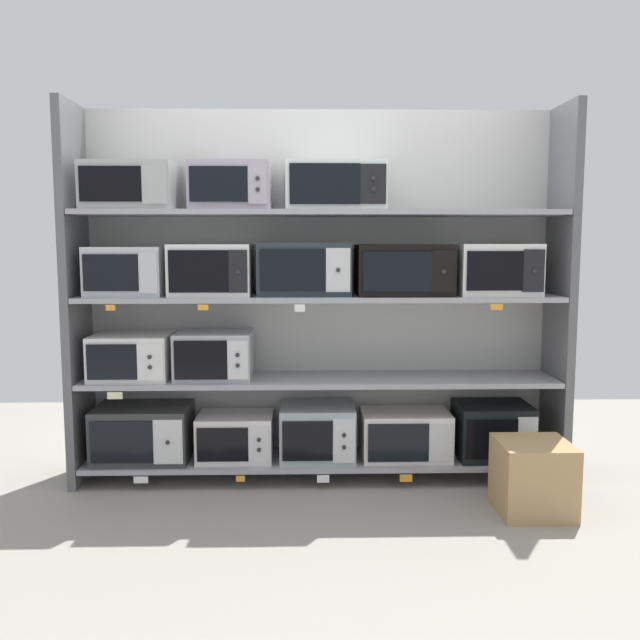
# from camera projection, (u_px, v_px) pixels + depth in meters

# --- Properties ---
(ground) EXTENTS (6.84, 6.00, 0.02)m
(ground) POSITION_uv_depth(u_px,v_px,m) (325.00, 552.00, 3.22)
(ground) COLOR gray
(back_panel) EXTENTS (3.04, 0.04, 2.25)m
(back_panel) POSITION_uv_depth(u_px,v_px,m) (319.00, 293.00, 4.31)
(back_panel) COLOR #B2B2AD
(back_panel) RESTS_ON ground
(upright_left) EXTENTS (0.05, 0.43, 2.25)m
(upright_left) POSITION_uv_depth(u_px,v_px,m) (76.00, 296.00, 4.04)
(upright_left) COLOR #5B5B5E
(upright_left) RESTS_ON ground
(upright_right) EXTENTS (0.05, 0.43, 2.25)m
(upright_right) POSITION_uv_depth(u_px,v_px,m) (560.00, 295.00, 4.11)
(upright_right) COLOR #5B5B5E
(upright_right) RESTS_ON ground
(shelf_0) EXTENTS (2.84, 0.43, 0.03)m
(shelf_0) POSITION_uv_depth(u_px,v_px,m) (320.00, 460.00, 4.20)
(shelf_0) COLOR #99999E
(shelf_0) RESTS_ON ground
(microwave_0) EXTENTS (0.57, 0.41, 0.33)m
(microwave_0) POSITION_uv_depth(u_px,v_px,m) (143.00, 433.00, 4.15)
(microwave_0) COLOR #303132
(microwave_0) RESTS_ON shelf_0
(microwave_1) EXTENTS (0.45, 0.35, 0.27)m
(microwave_1) POSITION_uv_depth(u_px,v_px,m) (235.00, 436.00, 4.16)
(microwave_1) COLOR silver
(microwave_1) RESTS_ON shelf_0
(microwave_2) EXTENTS (0.45, 0.41, 0.33)m
(microwave_2) POSITION_uv_depth(u_px,v_px,m) (317.00, 431.00, 4.17)
(microwave_2) COLOR #989EA4
(microwave_2) RESTS_ON shelf_0
(microwave_3) EXTENTS (0.53, 0.36, 0.29)m
(microwave_3) POSITION_uv_depth(u_px,v_px,m) (405.00, 434.00, 4.19)
(microwave_3) COLOR silver
(microwave_3) RESTS_ON shelf_0
(microwave_4) EXTENTS (0.45, 0.39, 0.33)m
(microwave_4) POSITION_uv_depth(u_px,v_px,m) (493.00, 430.00, 4.20)
(microwave_4) COLOR black
(microwave_4) RESTS_ON shelf_0
(price_tag_0) EXTENTS (0.08, 0.00, 0.04)m
(price_tag_0) POSITION_uv_depth(u_px,v_px,m) (141.00, 480.00, 3.96)
(price_tag_0) COLOR white
(price_tag_1) EXTENTS (0.05, 0.00, 0.03)m
(price_tag_1) POSITION_uv_depth(u_px,v_px,m) (240.00, 479.00, 3.97)
(price_tag_1) COLOR orange
(price_tag_2) EXTENTS (0.07, 0.00, 0.04)m
(price_tag_2) POSITION_uv_depth(u_px,v_px,m) (323.00, 479.00, 3.98)
(price_tag_2) COLOR white
(price_tag_3) EXTENTS (0.07, 0.00, 0.04)m
(price_tag_3) POSITION_uv_depth(u_px,v_px,m) (406.00, 478.00, 3.99)
(price_tag_3) COLOR orange
(price_tag_4) EXTENTS (0.09, 0.00, 0.04)m
(price_tag_4) POSITION_uv_depth(u_px,v_px,m) (505.00, 477.00, 4.01)
(price_tag_4) COLOR white
(shelf_1) EXTENTS (2.84, 0.43, 0.03)m
(shelf_1) POSITION_uv_depth(u_px,v_px,m) (320.00, 380.00, 4.14)
(shelf_1) COLOR #99999E
(microwave_5) EXTENTS (0.46, 0.39, 0.27)m
(microwave_5) POSITION_uv_depth(u_px,v_px,m) (132.00, 356.00, 4.09)
(microwave_5) COLOR silver
(microwave_5) RESTS_ON shelf_1
(microwave_6) EXTENTS (0.45, 0.37, 0.28)m
(microwave_6) POSITION_uv_depth(u_px,v_px,m) (214.00, 355.00, 4.10)
(microwave_6) COLOR #A0A4A9
(microwave_6) RESTS_ON shelf_1
(price_tag_5) EXTENTS (0.09, 0.00, 0.04)m
(price_tag_5) POSITION_uv_depth(u_px,v_px,m) (115.00, 396.00, 3.90)
(price_tag_5) COLOR beige
(shelf_2) EXTENTS (2.84, 0.43, 0.03)m
(shelf_2) POSITION_uv_depth(u_px,v_px,m) (320.00, 298.00, 4.08)
(shelf_2) COLOR #99999E
(microwave_7) EXTENTS (0.44, 0.38, 0.29)m
(microwave_7) POSITION_uv_depth(u_px,v_px,m) (128.00, 271.00, 4.03)
(microwave_7) COLOR #B7BDC2
(microwave_7) RESTS_ON shelf_2
(microwave_8) EXTENTS (0.47, 0.40, 0.30)m
(microwave_8) POSITION_uv_depth(u_px,v_px,m) (212.00, 270.00, 4.04)
(microwave_8) COLOR silver
(microwave_8) RESTS_ON shelf_2
(microwave_9) EXTENTS (0.55, 0.35, 0.31)m
(microwave_9) POSITION_uv_depth(u_px,v_px,m) (304.00, 269.00, 4.05)
(microwave_9) COLOR #262D35
(microwave_9) RESTS_ON shelf_2
(microwave_10) EXTENTS (0.56, 0.40, 0.30)m
(microwave_10) POSITION_uv_depth(u_px,v_px,m) (403.00, 270.00, 4.07)
(microwave_10) COLOR black
(microwave_10) RESTS_ON shelf_2
(microwave_11) EXTENTS (0.47, 0.39, 0.30)m
(microwave_11) POSITION_uv_depth(u_px,v_px,m) (496.00, 269.00, 4.08)
(microwave_11) COLOR silver
(microwave_11) RESTS_ON shelf_2
(price_tag_6) EXTENTS (0.05, 0.00, 0.03)m
(price_tag_6) POSITION_uv_depth(u_px,v_px,m) (111.00, 308.00, 3.84)
(price_tag_6) COLOR orange
(price_tag_7) EXTENTS (0.06, 0.00, 0.03)m
(price_tag_7) POSITION_uv_depth(u_px,v_px,m) (203.00, 307.00, 3.85)
(price_tag_7) COLOR orange
(price_tag_8) EXTENTS (0.06, 0.00, 0.04)m
(price_tag_8) POSITION_uv_depth(u_px,v_px,m) (300.00, 308.00, 3.86)
(price_tag_8) COLOR white
(price_tag_9) EXTENTS (0.07, 0.00, 0.03)m
(price_tag_9) POSITION_uv_depth(u_px,v_px,m) (497.00, 307.00, 3.89)
(price_tag_9) COLOR orange
(shelf_3) EXTENTS (2.84, 0.43, 0.03)m
(shelf_3) POSITION_uv_depth(u_px,v_px,m) (320.00, 213.00, 4.02)
(shelf_3) COLOR #99999E
(microwave_12) EXTENTS (0.51, 0.41, 0.27)m
(microwave_12) POSITION_uv_depth(u_px,v_px,m) (131.00, 187.00, 3.97)
(microwave_12) COLOR #A1A4A1
(microwave_12) RESTS_ON shelf_3
(microwave_13) EXTENTS (0.46, 0.38, 0.27)m
(microwave_13) POSITION_uv_depth(u_px,v_px,m) (231.00, 186.00, 3.99)
(microwave_13) COLOR #A59AAA
(microwave_13) RESTS_ON shelf_3
(microwave_14) EXTENTS (0.57, 0.41, 0.28)m
(microwave_14) POSITION_uv_depth(u_px,v_px,m) (335.00, 187.00, 4.00)
(microwave_14) COLOR silver
(microwave_14) RESTS_ON shelf_3
(shipping_carton) EXTENTS (0.38, 0.38, 0.38)m
(shipping_carton) POSITION_uv_depth(u_px,v_px,m) (533.00, 477.00, 3.65)
(shipping_carton) COLOR tan
(shipping_carton) RESTS_ON ground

